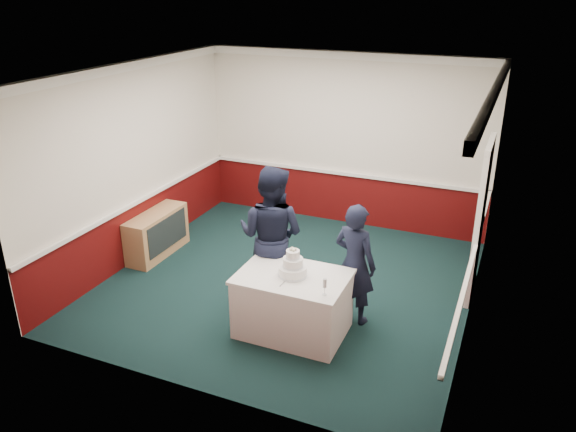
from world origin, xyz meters
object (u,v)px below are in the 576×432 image
at_px(sideboard, 157,234).
at_px(cake_table, 293,303).
at_px(champagne_flute, 325,284).
at_px(cake_knife, 284,282).
at_px(person_woman, 355,264).
at_px(person_man, 271,236).
at_px(wedding_cake, 293,267).

bearing_deg(sideboard, cake_table, -22.48).
relative_size(sideboard, champagne_flute, 5.85).
height_order(cake_knife, champagne_flute, champagne_flute).
bearing_deg(person_woman, person_man, 13.81).
relative_size(sideboard, person_man, 0.63).
bearing_deg(person_woman, cake_knife, 66.48).
distance_m(sideboard, champagne_flute, 3.65).
bearing_deg(cake_knife, person_woman, 52.46).
xyz_separation_m(cake_knife, champagne_flute, (0.53, -0.08, 0.14)).
xyz_separation_m(sideboard, cake_knife, (2.78, -1.36, 0.44)).
distance_m(cake_table, person_man, 0.99).
xyz_separation_m(champagne_flute, person_man, (-1.06, 0.89, 0.03)).
bearing_deg(champagne_flute, sideboard, 156.45).
bearing_deg(sideboard, person_man, -13.83).
bearing_deg(sideboard, wedding_cake, -22.48).
xyz_separation_m(cake_table, wedding_cake, (0.00, 0.00, 0.50)).
bearing_deg(cake_table, person_man, 132.60).
xyz_separation_m(person_man, person_woman, (1.16, -0.04, -0.16)).
height_order(cake_table, champagne_flute, champagne_flute).
bearing_deg(person_woman, cake_table, 59.32).
relative_size(cake_knife, champagne_flute, 1.07).
bearing_deg(wedding_cake, sideboard, 157.52).
xyz_separation_m(wedding_cake, cake_knife, (-0.03, -0.20, -0.11)).
bearing_deg(person_man, sideboard, -13.06).
bearing_deg(person_man, cake_knife, 123.98).
distance_m(sideboard, cake_knife, 3.12).
bearing_deg(cake_knife, wedding_cake, 83.08).
bearing_deg(person_man, cake_table, 133.37).
relative_size(cake_knife, person_man, 0.12).
relative_size(cake_table, wedding_cake, 3.63).
xyz_separation_m(cake_table, person_man, (-0.56, 0.61, 0.55)).
distance_m(cake_knife, person_woman, 0.99).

